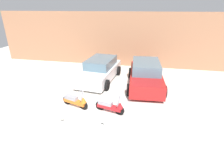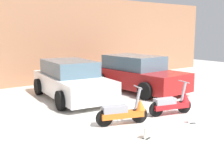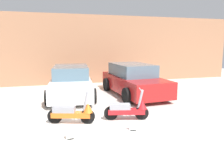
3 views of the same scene
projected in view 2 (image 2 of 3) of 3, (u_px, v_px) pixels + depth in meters
ground_plane at (182, 125)px, 7.12m from camera, size 28.00×28.00×0.00m
wall_back at (56, 40)px, 12.67m from camera, size 19.60×0.12×3.93m
scooter_front_left at (124, 112)px, 7.10m from camera, size 1.33×0.66×0.96m
scooter_front_right at (172, 103)px, 7.94m from camera, size 1.33×0.60×0.95m
car_rear_left at (71, 80)px, 9.86m from camera, size 2.20×4.07×1.33m
car_rear_center at (137, 74)px, 11.19m from camera, size 2.18×4.18×1.39m
placard_near_left_scooter at (147, 133)px, 6.21m from camera, size 0.20×0.15×0.26m
placard_near_right_scooter at (192, 119)px, 7.24m from camera, size 0.19×0.17×0.26m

